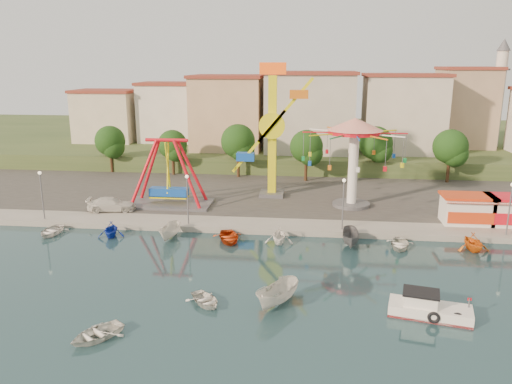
# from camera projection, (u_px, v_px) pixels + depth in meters

# --- Properties ---
(ground) EXTENTS (200.00, 200.00, 0.00)m
(ground) POSITION_uv_depth(u_px,v_px,m) (248.00, 285.00, 39.34)
(ground) COLOR #15323B
(ground) RESTS_ON ground
(quay_deck) EXTENTS (200.00, 100.00, 0.60)m
(quay_deck) POSITION_uv_depth(u_px,v_px,m) (287.00, 150.00, 98.92)
(quay_deck) COLOR #9E998E
(quay_deck) RESTS_ON ground
(asphalt_pad) EXTENTS (90.00, 28.00, 0.01)m
(asphalt_pad) POSITION_uv_depth(u_px,v_px,m) (276.00, 187.00, 68.05)
(asphalt_pad) COLOR #4C4944
(asphalt_pad) RESTS_ON quay_deck
(hill_terrace) EXTENTS (200.00, 60.00, 3.00)m
(hill_terrace) POSITION_uv_depth(u_px,v_px,m) (289.00, 140.00, 103.43)
(hill_terrace) COLOR #384C26
(hill_terrace) RESTS_ON ground
(pirate_ship_ride) EXTENTS (10.00, 5.00, 8.00)m
(pirate_ship_ride) POSITION_uv_depth(u_px,v_px,m) (168.00, 174.00, 58.53)
(pirate_ship_ride) COLOR #59595E
(pirate_ship_ride) RESTS_ON quay_deck
(kamikaze_tower) EXTENTS (6.71, 3.10, 16.50)m
(kamikaze_tower) POSITION_uv_depth(u_px,v_px,m) (275.00, 134.00, 61.45)
(kamikaze_tower) COLOR #59595E
(kamikaze_tower) RESTS_ON quay_deck
(wave_swinger) EXTENTS (11.60, 11.60, 10.40)m
(wave_swinger) POSITION_uv_depth(u_px,v_px,m) (354.00, 142.00, 57.22)
(wave_swinger) COLOR #59595E
(wave_swinger) RESTS_ON quay_deck
(booth_left) EXTENTS (5.40, 3.78, 3.08)m
(booth_left) POSITION_uv_depth(u_px,v_px,m) (467.00, 209.00, 52.41)
(booth_left) COLOR white
(booth_left) RESTS_ON quay_deck
(lamp_post_0) EXTENTS (0.14, 0.14, 5.00)m
(lamp_post_0) POSITION_uv_depth(u_px,v_px,m) (42.00, 197.00, 53.62)
(lamp_post_0) COLOR #59595E
(lamp_post_0) RESTS_ON quay_deck
(lamp_post_1) EXTENTS (0.14, 0.14, 5.00)m
(lamp_post_1) POSITION_uv_depth(u_px,v_px,m) (188.00, 201.00, 51.92)
(lamp_post_1) COLOR #59595E
(lamp_post_1) RESTS_ON quay_deck
(lamp_post_2) EXTENTS (0.14, 0.14, 5.00)m
(lamp_post_2) POSITION_uv_depth(u_px,v_px,m) (343.00, 206.00, 50.22)
(lamp_post_2) COLOR #59595E
(lamp_post_2) RESTS_ON quay_deck
(lamp_post_3) EXTENTS (0.14, 0.14, 5.00)m
(lamp_post_3) POSITION_uv_depth(u_px,v_px,m) (509.00, 211.00, 48.52)
(lamp_post_3) COLOR #59595E
(lamp_post_3) RESTS_ON quay_deck
(tree_0) EXTENTS (4.60, 4.60, 7.19)m
(tree_0) POSITION_uv_depth(u_px,v_px,m) (110.00, 141.00, 76.31)
(tree_0) COLOR #382314
(tree_0) RESTS_ON quay_deck
(tree_1) EXTENTS (4.35, 4.35, 6.80)m
(tree_1) POSITION_uv_depth(u_px,v_px,m) (172.00, 145.00, 74.61)
(tree_1) COLOR #382314
(tree_1) RESTS_ON quay_deck
(tree_2) EXTENTS (5.02, 5.02, 7.85)m
(tree_2) POSITION_uv_depth(u_px,v_px,m) (238.00, 141.00, 72.95)
(tree_2) COLOR #382314
(tree_2) RESTS_ON quay_deck
(tree_3) EXTENTS (4.68, 4.68, 7.32)m
(tree_3) POSITION_uv_depth(u_px,v_px,m) (306.00, 147.00, 70.59)
(tree_3) COLOR #382314
(tree_3) RESTS_ON quay_deck
(tree_4) EXTENTS (4.86, 4.86, 7.60)m
(tree_4) POSITION_uv_depth(u_px,v_px,m) (376.00, 143.00, 72.35)
(tree_4) COLOR #382314
(tree_4) RESTS_ON quay_deck
(tree_5) EXTENTS (4.83, 4.83, 7.54)m
(tree_5) POSITION_uv_depth(u_px,v_px,m) (450.00, 147.00, 69.55)
(tree_5) COLOR #382314
(tree_5) RESTS_ON quay_deck
(building_0) EXTENTS (9.26, 9.53, 11.87)m
(building_0) POSITION_uv_depth(u_px,v_px,m) (88.00, 112.00, 84.98)
(building_0) COLOR beige
(building_0) RESTS_ON hill_terrace
(building_1) EXTENTS (12.33, 9.01, 8.63)m
(building_1) POSITION_uv_depth(u_px,v_px,m) (166.00, 119.00, 89.22)
(building_1) COLOR silver
(building_1) RESTS_ON hill_terrace
(building_2) EXTENTS (11.95, 9.28, 11.23)m
(building_2) POSITION_uv_depth(u_px,v_px,m) (239.00, 112.00, 88.05)
(building_2) COLOR tan
(building_2) RESTS_ON hill_terrace
(building_3) EXTENTS (12.59, 10.50, 9.20)m
(building_3) POSITION_uv_depth(u_px,v_px,m) (317.00, 121.00, 83.80)
(building_3) COLOR beige
(building_3) RESTS_ON hill_terrace
(building_4) EXTENTS (10.75, 9.23, 9.24)m
(building_4) POSITION_uv_depth(u_px,v_px,m) (396.00, 120.00, 85.63)
(building_4) COLOR beige
(building_4) RESTS_ON hill_terrace
(building_5) EXTENTS (12.77, 10.96, 11.21)m
(building_5) POSITION_uv_depth(u_px,v_px,m) (481.00, 116.00, 82.17)
(building_5) COLOR tan
(building_5) RESTS_ON hill_terrace
(minaret) EXTENTS (2.80, 2.80, 18.00)m
(minaret) POSITION_uv_depth(u_px,v_px,m) (499.00, 90.00, 84.33)
(minaret) COLOR silver
(minaret) RESTS_ON hill_terrace
(cabin_motorboat) EXTENTS (5.83, 3.22, 1.94)m
(cabin_motorboat) POSITION_uv_depth(u_px,v_px,m) (428.00, 309.00, 34.43)
(cabin_motorboat) COLOR white
(cabin_motorboat) RESTS_ON ground
(rowboat_a) EXTENTS (3.73, 3.85, 0.65)m
(rowboat_a) POSITION_uv_depth(u_px,v_px,m) (205.00, 300.00, 36.20)
(rowboat_a) COLOR white
(rowboat_a) RESTS_ON ground
(rowboat_b) EXTENTS (4.15, 4.38, 0.74)m
(rowboat_b) POSITION_uv_depth(u_px,v_px,m) (96.00, 333.00, 31.64)
(rowboat_b) COLOR silver
(rowboat_b) RESTS_ON ground
(skiff) EXTENTS (3.81, 4.80, 1.76)m
(skiff) POSITION_uv_depth(u_px,v_px,m) (278.00, 295.00, 35.76)
(skiff) COLOR silver
(skiff) RESTS_ON ground
(van) EXTENTS (5.65, 3.10, 1.55)m
(van) POSITION_uv_depth(u_px,v_px,m) (112.00, 204.00, 56.93)
(van) COLOR silver
(van) RESTS_ON quay_deck
(moored_boat_0) EXTENTS (2.71, 3.72, 0.76)m
(moored_boat_0) POSITION_uv_depth(u_px,v_px,m) (51.00, 231.00, 50.97)
(moored_boat_0) COLOR white
(moored_boat_0) RESTS_ON ground
(moored_boat_1) EXTENTS (3.20, 3.52, 1.60)m
(moored_boat_1) POSITION_uv_depth(u_px,v_px,m) (111.00, 229.00, 50.18)
(moored_boat_1) COLOR #132EAD
(moored_boat_1) RESTS_ON ground
(moored_boat_2) EXTENTS (1.94, 4.12, 1.54)m
(moored_boat_2) POSITION_uv_depth(u_px,v_px,m) (170.00, 232.00, 49.54)
(moored_boat_2) COLOR silver
(moored_boat_2) RESTS_ON ground
(moored_boat_3) EXTENTS (3.95, 4.72, 0.84)m
(moored_boat_3) POSITION_uv_depth(u_px,v_px,m) (229.00, 237.00, 49.00)
(moored_boat_3) COLOR #BC380F
(moored_boat_3) RESTS_ON ground
(moored_boat_4) EXTENTS (2.80, 3.23, 1.67)m
(moored_boat_4) POSITION_uv_depth(u_px,v_px,m) (279.00, 235.00, 48.37)
(moored_boat_4) COLOR white
(moored_boat_4) RESTS_ON ground
(moored_boat_5) EXTENTS (1.74, 4.26, 1.62)m
(moored_boat_5) POSITION_uv_depth(u_px,v_px,m) (351.00, 238.00, 47.64)
(moored_boat_5) COLOR #545559
(moored_boat_5) RESTS_ON ground
(moored_boat_6) EXTENTS (3.20, 4.00, 0.74)m
(moored_boat_6) POSITION_uv_depth(u_px,v_px,m) (400.00, 244.00, 47.26)
(moored_boat_6) COLOR silver
(moored_boat_6) RESTS_ON ground
(moored_boat_7) EXTENTS (3.39, 3.75, 1.73)m
(moored_boat_7) POSITION_uv_depth(u_px,v_px,m) (473.00, 242.00, 46.43)
(moored_boat_7) COLOR orange
(moored_boat_7) RESTS_ON ground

